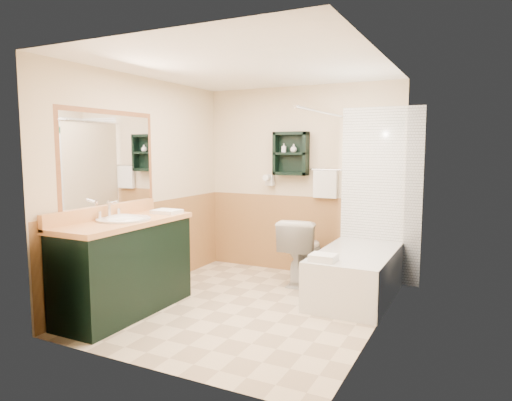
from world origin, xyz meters
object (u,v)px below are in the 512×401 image
Objects in this scene: wall_shelf at (291,154)px; soap_bottle_a at (284,150)px; vanity at (125,267)px; vanity_book at (155,202)px; hair_dryer at (270,180)px; bathtub at (357,274)px; soap_bottle_b at (294,149)px; toilet at (302,251)px.

soap_bottle_a is (-0.09, -0.01, 0.04)m from wall_shelf.
vanity_book is at bearing 103.69° from vanity.
vanity_book is (-1.06, -1.40, -0.53)m from wall_shelf.
hair_dryer is at bearing 74.20° from vanity.
vanity_book is (-0.17, 0.68, 0.56)m from vanity.
wall_shelf is at bearing 3.04° from soap_bottle_a.
wall_shelf is 1.75m from bathtub.
soap_bottle_a is 1.09× the size of soap_bottle_b.
soap_bottle_a reaches higher than bathtub.
vanity_book reaches higher than bathtub.
bathtub is at bearing -27.66° from soap_bottle_a.
toilet is at bearing -52.64° from soap_bottle_b.
bathtub is 13.18× the size of soap_bottle_a.
vanity_book is at bearing -158.78° from bathtub.
vanity_book is 1.87m from soap_bottle_b.
soap_bottle_b is (0.04, -0.01, 0.06)m from wall_shelf.
vanity is at bearing -105.80° from hair_dryer.
vanity_book is 1.79m from soap_bottle_a.
wall_shelf is 2.51m from vanity.
hair_dryer is at bearing 174.95° from soap_bottle_b.
vanity_book is (-1.35, -1.07, 0.64)m from toilet.
wall_shelf is 2.79× the size of vanity_book.
toilet is 1.29m from soap_bottle_b.
wall_shelf is at bearing 66.70° from vanity.
soap_bottle_b is (0.93, 2.07, 1.14)m from vanity.
toilet is 1.84m from vanity_book.
bathtub is at bearing 15.08° from vanity_book.
bathtub is at bearing 154.56° from toilet.
toilet is 6.94× the size of soap_bottle_a.
hair_dryer is 0.16× the size of vanity.
toilet is at bearing -40.49° from soap_bottle_a.
hair_dryer is at bearing 171.71° from soap_bottle_a.
toilet is 7.54× the size of soap_bottle_b.
soap_bottle_b reaches higher than vanity.
hair_dryer reaches higher than bathtub.
vanity is 12.86× the size of soap_bottle_a.
toilet is (1.18, 1.75, -0.08)m from vanity.
hair_dryer is 0.30× the size of toilet.
bathtub is at bearing -24.95° from hair_dryer.
vanity is 0.90m from vanity_book.
soap_bottle_a is at bearing -46.52° from toilet.
hair_dryer is 2.29× the size of soap_bottle_b.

